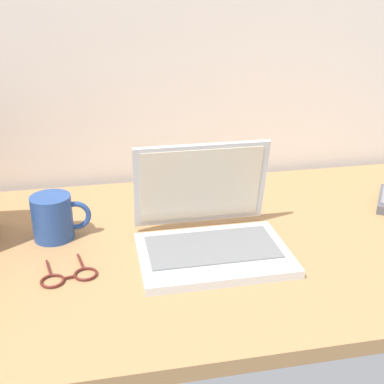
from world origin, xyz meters
name	(u,v)px	position (x,y,z in m)	size (l,w,h in m)	color
desk	(179,249)	(0.00, 0.00, 0.01)	(1.60, 0.76, 0.03)	#A87A4C
laptop	(209,229)	(0.06, -0.04, 0.08)	(0.31, 0.26, 0.22)	silver
coffee_mug	(54,217)	(-0.27, 0.08, 0.08)	(0.13, 0.09, 0.10)	#26478C
remote_control_far	(177,195)	(0.04, 0.24, 0.04)	(0.07, 0.17, 0.02)	#4C4C51
eyeglasses	(69,276)	(-0.23, -0.10, 0.03)	(0.12, 0.12, 0.01)	#591E19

